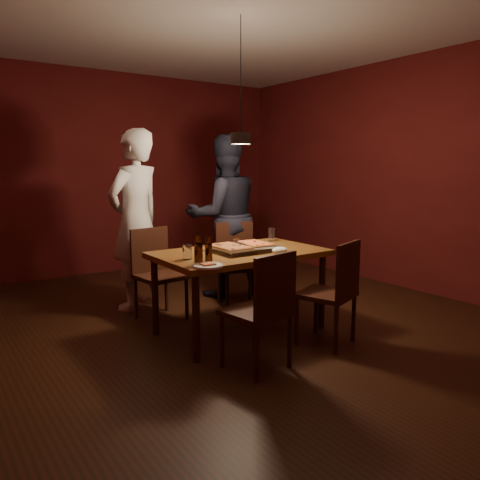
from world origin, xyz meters
TOP-DOWN VIEW (x-y plane):
  - room_shell at (0.00, 0.00)m, footprint 6.00×6.00m
  - dining_table at (-0.09, -0.12)m, footprint 1.50×0.90m
  - chair_far_left at (-0.54, 0.70)m, footprint 0.47×0.47m
  - chair_far_right at (0.38, 0.62)m, footprint 0.53×0.53m
  - chair_near_left at (-0.43, -0.92)m, footprint 0.48×0.48m
  - chair_near_right at (0.36, -0.86)m, footprint 0.53×0.53m
  - pizza_tray at (-0.07, -0.13)m, footprint 0.56×0.47m
  - pizza_meat at (-0.22, -0.14)m, footprint 0.25×0.39m
  - pizza_cheese at (0.06, -0.13)m, footprint 0.25×0.38m
  - spatula at (-0.06, -0.10)m, footprint 0.14×0.25m
  - beer_bottle_a at (-0.68, -0.40)m, footprint 0.07×0.07m
  - beer_bottle_b at (-0.58, -0.38)m, footprint 0.06×0.06m
  - water_glass_left at (-0.66, -0.18)m, footprint 0.08×0.08m
  - water_glass_right at (0.50, 0.16)m, footprint 0.07×0.07m
  - plate_slice at (-0.67, -0.53)m, footprint 0.23×0.23m
  - napkin at (0.11, -0.44)m, footprint 0.15×0.11m
  - diner_white at (-0.57, 1.11)m, footprint 0.81×0.68m
  - diner_dark at (0.47, 1.01)m, footprint 1.04×0.89m
  - pendant_lamp at (0.00, 0.00)m, footprint 0.18×0.18m

SIDE VIEW (x-z plane):
  - chair_far_left at x=-0.54m, z-range 0.29..0.78m
  - chair_far_right at x=0.38m, z-range 0.29..0.78m
  - chair_near_left at x=-0.43m, z-range 0.29..0.78m
  - chair_near_right at x=0.36m, z-range 0.29..0.78m
  - dining_table at x=-0.09m, z-range 0.30..1.05m
  - plate_slice at x=-0.67m, z-range 0.75..0.77m
  - pizza_tray at x=-0.07m, z-range 0.75..0.80m
  - napkin at x=0.11m, z-range 0.75..0.81m
  - pizza_meat at x=-0.22m, z-range 0.80..0.82m
  - pizza_cheese at x=0.06m, z-range 0.80..0.82m
  - water_glass_left at x=-0.66m, z-range 0.75..0.87m
  - spatula at x=-0.06m, z-range 0.79..0.83m
  - water_glass_right at x=0.50m, z-range 0.75..0.88m
  - beer_bottle_b at x=-0.58m, z-range 0.75..0.97m
  - beer_bottle_a at x=-0.68m, z-range 0.75..1.00m
  - diner_dark at x=0.47m, z-range 0.00..1.86m
  - diner_white at x=-0.57m, z-range 0.00..1.89m
  - room_shell at x=0.00m, z-range -1.60..4.40m
  - pendant_lamp at x=0.00m, z-range 1.21..2.31m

